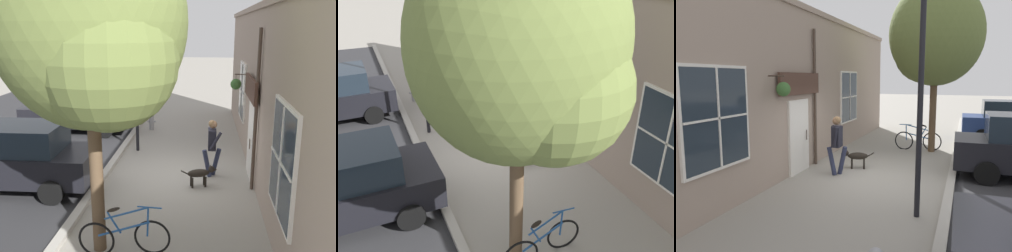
% 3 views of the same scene
% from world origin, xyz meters
% --- Properties ---
extents(ground_plane, '(90.00, 90.00, 0.00)m').
position_xyz_m(ground_plane, '(0.00, 0.00, 0.00)').
color(ground_plane, gray).
extents(storefront_facade, '(0.95, 18.00, 4.79)m').
position_xyz_m(storefront_facade, '(-2.34, -0.00, 2.40)').
color(storefront_facade, gray).
rests_on(storefront_facade, ground_plane).
extents(pedestrian_walking, '(0.55, 0.54, 1.66)m').
position_xyz_m(pedestrian_walking, '(-1.06, -0.13, 0.99)').
color(pedestrian_walking, '#282D47').
rests_on(pedestrian_walking, ground_plane).
extents(dog_on_leash, '(0.99, 0.41, 0.59)m').
position_xyz_m(dog_on_leash, '(-0.76, 0.65, 0.38)').
color(dog_on_leash, black).
rests_on(dog_on_leash, ground_plane).
extents(street_tree_by_curb, '(3.31, 3.04, 6.06)m').
position_xyz_m(street_tree_by_curb, '(1.02, 3.91, 4.08)').
color(street_tree_by_curb, brown).
rests_on(street_tree_by_curb, ground_plane).
extents(leaning_bicycle, '(1.73, 0.27, 1.01)m').
position_xyz_m(leaning_bicycle, '(0.61, 3.94, 0.38)').
color(leaning_bicycle, black).
rests_on(leaning_bicycle, ground_plane).
extents(parked_car_mid_block, '(4.34, 2.02, 1.75)m').
position_xyz_m(parked_car_mid_block, '(4.09, 1.25, 0.88)').
color(parked_car_mid_block, black).
rests_on(parked_car_mid_block, ground_plane).
extents(street_lamp, '(0.32, 0.32, 5.05)m').
position_xyz_m(street_lamp, '(1.46, -2.20, 3.28)').
color(street_lamp, black).
rests_on(street_lamp, ground_plane).
extents(fire_hydrant, '(0.34, 0.20, 0.77)m').
position_xyz_m(fire_hydrant, '(1.39, -5.03, 0.40)').
color(fire_hydrant, '#99999E').
rests_on(fire_hydrant, ground_plane).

